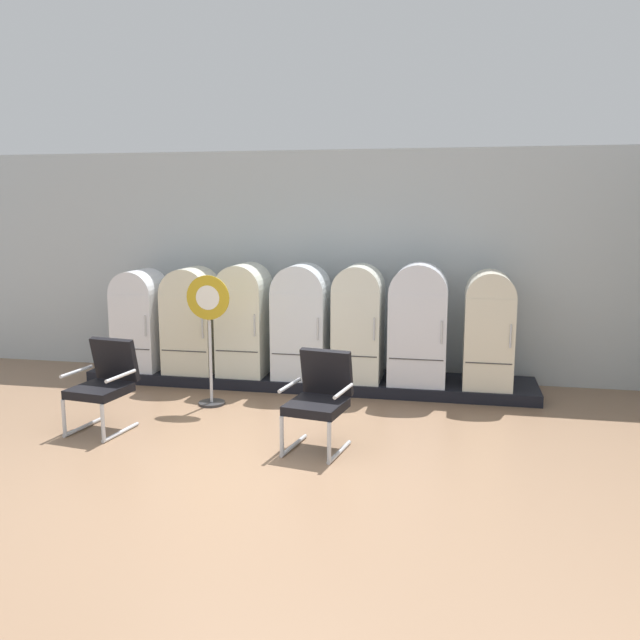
# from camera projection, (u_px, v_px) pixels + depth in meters

# --- Properties ---
(ground) EXTENTS (12.00, 10.00, 0.05)m
(ground) POSITION_uv_depth(u_px,v_px,m) (234.00, 476.00, 5.95)
(ground) COLOR #8C6A4F
(back_wall) EXTENTS (11.76, 0.12, 3.11)m
(back_wall) POSITION_uv_depth(u_px,v_px,m) (317.00, 264.00, 9.22)
(back_wall) COLOR silver
(back_wall) RESTS_ON ground
(display_plinth) EXTENTS (5.93, 0.95, 0.14)m
(display_plinth) POSITION_uv_depth(u_px,v_px,m) (307.00, 380.00, 8.86)
(display_plinth) COLOR black
(display_plinth) RESTS_ON ground
(refrigerator_0) EXTENTS (0.59, 0.68, 1.36)m
(refrigerator_0) POSITION_uv_depth(u_px,v_px,m) (140.00, 317.00, 9.07)
(refrigerator_0) COLOR white
(refrigerator_0) RESTS_ON display_plinth
(refrigerator_1) EXTENTS (0.67, 0.63, 1.41)m
(refrigerator_1) POSITION_uv_depth(u_px,v_px,m) (192.00, 317.00, 8.90)
(refrigerator_1) COLOR beige
(refrigerator_1) RESTS_ON display_plinth
(refrigerator_2) EXTENTS (0.61, 0.71, 1.47)m
(refrigerator_2) POSITION_uv_depth(u_px,v_px,m) (244.00, 316.00, 8.78)
(refrigerator_2) COLOR silver
(refrigerator_2) RESTS_ON display_plinth
(refrigerator_3) EXTENTS (0.69, 0.64, 1.48)m
(refrigerator_3) POSITION_uv_depth(u_px,v_px,m) (301.00, 318.00, 8.60)
(refrigerator_3) COLOR white
(refrigerator_3) RESTS_ON display_plinth
(refrigerator_4) EXTENTS (0.61, 0.66, 1.49)m
(refrigerator_4) POSITION_uv_depth(u_px,v_px,m) (358.00, 319.00, 8.46)
(refrigerator_4) COLOR silver
(refrigerator_4) RESTS_ON display_plinth
(refrigerator_5) EXTENTS (0.71, 0.61, 1.52)m
(refrigerator_5) POSITION_uv_depth(u_px,v_px,m) (418.00, 321.00, 8.29)
(refrigerator_5) COLOR white
(refrigerator_5) RESTS_ON display_plinth
(refrigerator_6) EXTENTS (0.59, 0.71, 1.44)m
(refrigerator_6) POSITION_uv_depth(u_px,v_px,m) (489.00, 326.00, 8.17)
(refrigerator_6) COLOR beige
(refrigerator_6) RESTS_ON display_plinth
(armchair_left) EXTENTS (0.66, 0.73, 0.96)m
(armchair_left) POSITION_uv_depth(u_px,v_px,m) (105.00, 381.00, 7.04)
(armchair_left) COLOR silver
(armchair_left) RESTS_ON ground
(armchair_right) EXTENTS (0.67, 0.74, 0.96)m
(armchair_right) POSITION_uv_depth(u_px,v_px,m) (320.00, 396.00, 6.49)
(armchair_right) COLOR silver
(armchair_right) RESTS_ON ground
(sign_stand) EXTENTS (0.53, 0.32, 1.57)m
(sign_stand) POSITION_uv_depth(u_px,v_px,m) (209.00, 337.00, 7.85)
(sign_stand) COLOR #2D2D30
(sign_stand) RESTS_ON ground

